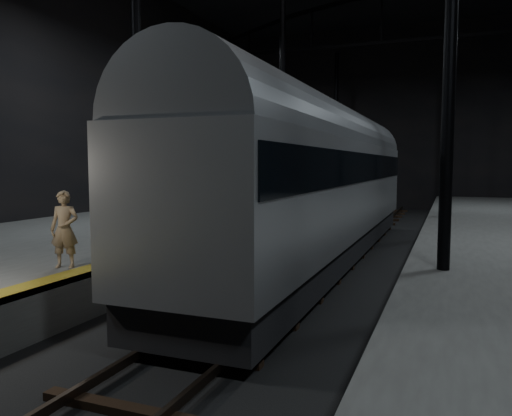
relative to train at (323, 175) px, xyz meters
The scene contains 6 objects.
ground 2.98m from the train, 89.98° to the right, with size 44.00×44.00×0.00m, color black.
platform_left 7.91m from the train, behind, with size 9.00×43.80×1.00m, color #4E4E4C.
tactile_strip 3.83m from the train, 166.06° to the right, with size 0.50×43.80×0.01m, color olive.
track 2.92m from the train, 89.98° to the right, with size 2.40×43.00×0.24m.
train is the anchor object (origin of this frame).
woman 8.53m from the train, 116.65° to the right, with size 0.61×0.40×1.67m, color #967C5C.
Camera 1 is at (3.90, -15.14, 3.22)m, focal length 35.00 mm.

